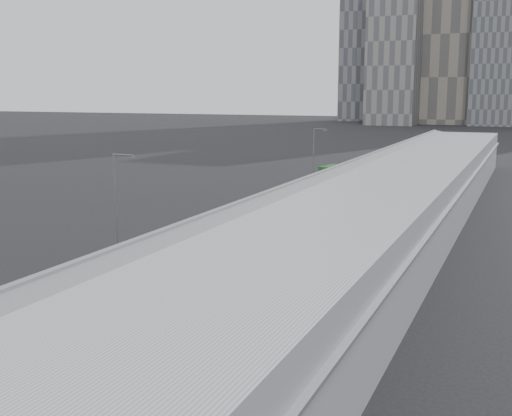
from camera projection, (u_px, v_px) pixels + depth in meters
The scene contains 19 objects.
sidewalk at pixel (327, 256), 57.78m from camera, with size 10.00×170.00×0.12m, color gray.
lane_line at pixel (222, 245), 61.88m from camera, with size 0.12×160.00×0.02m, color gold.
depot at pixel (372, 222), 55.62m from camera, with size 12.45×160.40×7.20m.
skyline at pixel (476, 13), 296.73m from camera, with size 145.00×64.00×120.00m.
bus_2 at pixel (141, 295), 41.58m from camera, with size 3.92×13.45×3.87m.
bus_3 at pixel (229, 247), 54.38m from camera, with size 2.98×13.45×3.92m.
bus_4 at pixel (274, 221), 65.41m from camera, with size 3.09×13.12×3.81m.
bus_5 at pixel (317, 201), 77.80m from camera, with size 2.84×12.51×3.64m.
bus_6 at pixel (354, 184), 92.29m from camera, with size 3.19×13.09×3.80m.
bus_7 at pixel (375, 174), 103.37m from camera, with size 3.41×13.15×3.81m.
bus_8 at pixel (393, 165), 116.23m from camera, with size 2.92×13.16×3.83m.
bus_9 at pixel (406, 158), 128.99m from camera, with size 3.28×13.49×3.91m.
tree_1 at pixel (151, 286), 37.33m from camera, with size 2.63×2.63×4.80m.
tree_2 at pixel (286, 220), 55.62m from camera, with size 1.38×1.38×4.45m.
tree_3 at pixel (365, 183), 83.14m from camera, with size 2.12×2.12×4.02m.
street_lamp_near at pixel (117, 205), 51.56m from camera, with size 2.04×0.22×9.81m.
street_lamp_far at pixel (315, 155), 95.94m from camera, with size 2.04×0.22×9.36m.
shipping_container at pixel (332, 174), 106.61m from camera, with size 2.66×5.43×2.62m, color #15441B.
suv at pixel (363, 164), 125.55m from camera, with size 2.70×5.85×1.63m, color black.
Camera 1 is at (25.32, 0.94, 14.54)m, focal length 45.00 mm.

